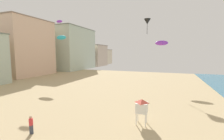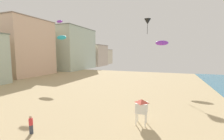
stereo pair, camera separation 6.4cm
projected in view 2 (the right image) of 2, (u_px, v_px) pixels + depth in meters
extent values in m
cube|color=beige|center=(26.00, 48.00, 49.22)|extent=(10.37, 15.68, 17.55)
cube|color=#89715E|center=(24.00, 20.00, 48.26)|extent=(10.58, 15.99, 0.30)
cube|color=#B7C6B2|center=(69.00, 49.00, 70.00)|extent=(16.80, 21.36, 17.93)
cube|color=slate|center=(68.00, 29.00, 69.01)|extent=(17.14, 21.79, 0.30)
cube|color=#C6B29E|center=(90.00, 56.00, 88.97)|extent=(17.24, 13.59, 11.51)
cube|color=slate|center=(90.00, 45.00, 88.33)|extent=(17.58, 13.86, 0.30)
cube|color=beige|center=(101.00, 57.00, 103.57)|extent=(11.97, 12.71, 9.41)
cube|color=gray|center=(101.00, 50.00, 103.05)|extent=(12.21, 12.97, 0.30)
cube|color=#383D4C|center=(31.00, 129.00, 13.53)|extent=(0.28, 0.18, 0.80)
cylinder|color=red|center=(31.00, 122.00, 13.45)|extent=(0.34, 0.34, 0.60)
sphere|color=tan|center=(31.00, 117.00, 13.41)|extent=(0.24, 0.24, 0.24)
cylinder|color=white|center=(136.00, 119.00, 15.15)|extent=(0.10, 0.10, 1.20)
cylinder|color=white|center=(145.00, 121.00, 14.83)|extent=(0.10, 0.10, 1.20)
cylinder|color=white|center=(138.00, 116.00, 15.98)|extent=(0.10, 0.10, 1.20)
cylinder|color=white|center=(147.00, 117.00, 15.67)|extent=(0.10, 0.10, 1.20)
cube|color=white|center=(142.00, 107.00, 15.29)|extent=(1.10, 1.10, 1.00)
pyramid|color=#D14C3D|center=(142.00, 101.00, 15.22)|extent=(1.10, 1.10, 0.35)
ellipsoid|color=#2DB7CC|center=(62.00, 38.00, 38.04)|extent=(2.78, 0.77, 1.08)
ellipsoid|color=purple|center=(60.00, 21.00, 32.23)|extent=(1.48, 0.41, 0.58)
cone|color=black|center=(148.00, 22.00, 35.97)|extent=(1.56, 1.56, 1.28)
cylinder|color=black|center=(147.00, 29.00, 36.16)|extent=(0.09, 0.09, 2.27)
ellipsoid|color=purple|center=(162.00, 43.00, 34.24)|extent=(2.78, 0.77, 1.08)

